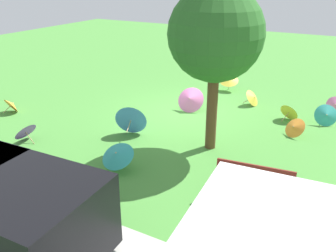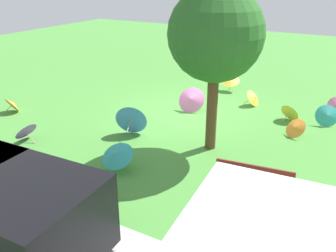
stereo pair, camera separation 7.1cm
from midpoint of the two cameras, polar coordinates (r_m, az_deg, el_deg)
The scene contains 14 objects.
ground at distance 12.55m, azimuth 2.38°, elevation 2.02°, with size 40.00×40.00×0.00m, color #478C38.
park_bench at distance 7.91m, azimuth 13.24°, elevation -8.42°, with size 1.65×0.68×0.90m.
shade_tree at distance 9.26m, azimuth 7.30°, elevation 14.04°, with size 2.41×2.41×4.32m.
parasol_orange_0 at distance 11.32m, azimuth 19.11°, elevation -0.20°, with size 0.79×0.75×0.56m.
parasol_purple_0 at distance 11.17m, azimuth -21.86°, elevation -0.66°, with size 0.67×0.72×0.62m.
parasol_teal_0 at distance 12.49m, azimuth 23.53°, elevation 1.59°, with size 0.82×0.72×0.68m.
parasol_pink_0 at distance 13.77m, azimuth 24.72°, elevation 3.07°, with size 0.62×0.55×0.57m.
parasol_orange_1 at distance 13.66m, azimuth -23.51°, elevation 3.14°, with size 0.70×0.62×0.58m.
parasol_yellow_0 at distance 15.02m, azimuth 9.46°, elevation 7.24°, with size 0.93×0.91×0.69m.
parasol_pink_1 at distance 12.64m, azimuth 3.34°, elevation 4.25°, with size 0.99×0.91×0.86m.
parasol_teal_1 at distance 8.87m, azimuth -8.28°, elevation -4.48°, with size 0.81×0.78×0.72m.
parasol_yellow_1 at distance 12.50m, azimuth 18.54°, elevation 2.22°, with size 0.74×0.73×0.62m.
parasol_yellow_2 at distance 13.56m, azimuth 13.17°, elevation 4.39°, with size 0.66×0.70×0.60m.
parasol_blue_2 at distance 10.86m, azimuth -5.95°, elevation 1.18°, with size 1.04×0.95×0.96m.
Camera 1 is at (-5.15, 10.51, 4.53)m, focal length 38.67 mm.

